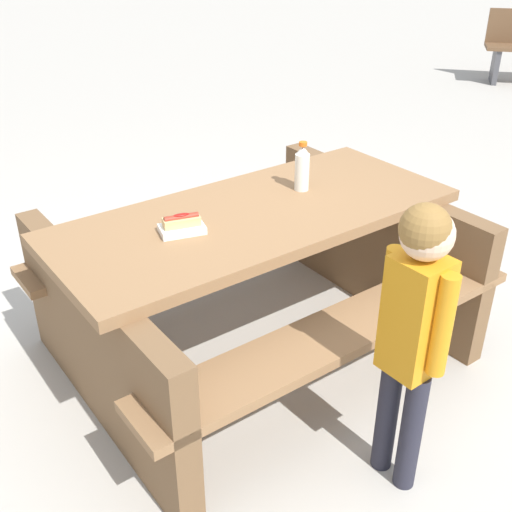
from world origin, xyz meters
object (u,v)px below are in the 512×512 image
object	(u,v)px
soda_bottle	(302,168)
hotdog_tray	(182,225)
picnic_table	(256,271)
child_in_coat	(414,317)

from	to	relation	value
soda_bottle	hotdog_tray	bearing A→B (deg)	24.20
picnic_table	hotdog_tray	bearing A→B (deg)	18.01
picnic_table	soda_bottle	xyz separation A→B (m)	(-0.27, -0.17, 0.41)
hotdog_tray	child_in_coat	bearing A→B (deg)	128.62
child_in_coat	soda_bottle	bearing A→B (deg)	-89.85
soda_bottle	child_in_coat	xyz separation A→B (m)	(-0.00, 1.05, -0.13)
hotdog_tray	child_in_coat	distance (m)	1.00
picnic_table	soda_bottle	distance (m)	0.52
picnic_table	child_in_coat	bearing A→B (deg)	107.14
soda_bottle	hotdog_tray	world-z (taller)	soda_bottle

